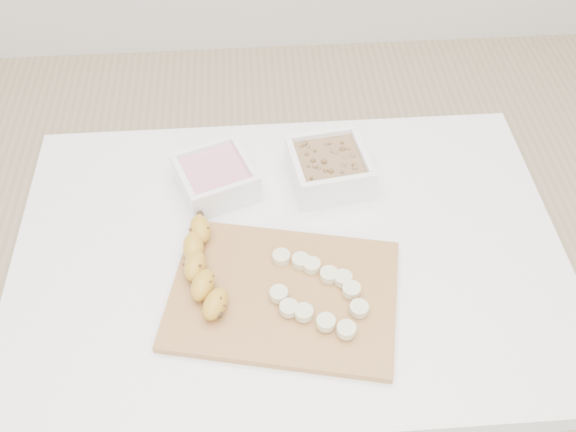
{
  "coord_description": "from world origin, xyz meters",
  "views": [
    {
      "loc": [
        -0.05,
        -0.72,
        1.67
      ],
      "look_at": [
        0.0,
        0.03,
        0.81
      ],
      "focal_mm": 40.0,
      "sensor_mm": 36.0,
      "label": 1
    }
  ],
  "objects": [
    {
      "name": "ground",
      "position": [
        0.0,
        0.0,
        0.0
      ],
      "size": [
        3.5,
        3.5,
        0.0
      ],
      "primitive_type": "plane",
      "color": "#C6AD89",
      "rests_on": "ground"
    },
    {
      "name": "bowl_granola",
      "position": [
        0.09,
        0.17,
        0.79
      ],
      "size": [
        0.17,
        0.17,
        0.07
      ],
      "color": "white",
      "rests_on": "table"
    },
    {
      "name": "banana_slices",
      "position": [
        0.04,
        -0.11,
        0.77
      ],
      "size": [
        0.16,
        0.19,
        0.02
      ],
      "color": "beige",
      "rests_on": "cutting_board"
    },
    {
      "name": "table",
      "position": [
        0.0,
        0.0,
        0.65
      ],
      "size": [
        1.0,
        0.7,
        0.75
      ],
      "color": "white",
      "rests_on": "ground"
    },
    {
      "name": "bowl_yogurt",
      "position": [
        -0.13,
        0.16,
        0.78
      ],
      "size": [
        0.18,
        0.18,
        0.06
      ],
      "color": "white",
      "rests_on": "table"
    },
    {
      "name": "cutting_board",
      "position": [
        -0.02,
        -0.1,
        0.76
      ],
      "size": [
        0.43,
        0.35,
        0.01
      ],
      "primitive_type": "cube",
      "rotation": [
        0.0,
        0.0,
        -0.22
      ],
      "color": "#AC7641",
      "rests_on": "table"
    },
    {
      "name": "banana",
      "position": [
        -0.15,
        -0.05,
        0.78
      ],
      "size": [
        0.07,
        0.22,
        0.04
      ],
      "primitive_type": null,
      "rotation": [
        0.0,
        0.0,
        -0.03
      ],
      "color": "#BD8925",
      "rests_on": "cutting_board"
    }
  ]
}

